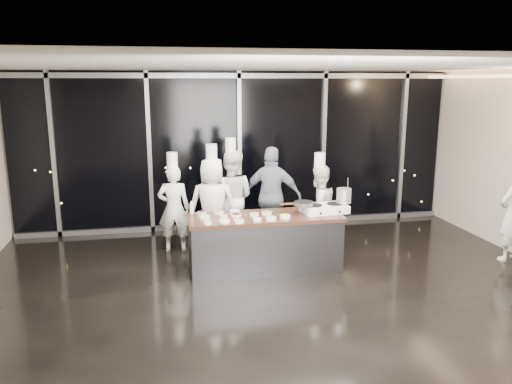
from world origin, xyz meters
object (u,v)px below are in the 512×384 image
at_px(demo_counter, 265,242).
at_px(chef_center, 231,198).
at_px(frying_pan, 303,203).
at_px(stock_pot, 344,196).
at_px(guest, 272,196).
at_px(chef_far_left, 174,207).
at_px(chef_right, 318,207).
at_px(stove, 324,208).
at_px(chef_left, 213,205).

height_order(demo_counter, chef_center, chef_center).
xyz_separation_m(frying_pan, stock_pot, (0.70, 0.03, 0.09)).
distance_m(demo_counter, guest, 1.35).
bearing_deg(chef_center, chef_far_left, 28.39).
bearing_deg(chef_far_left, stock_pot, 164.53).
relative_size(demo_counter, chef_far_left, 1.38).
bearing_deg(chef_right, chef_center, -41.30).
xyz_separation_m(stove, chef_left, (-1.73, 0.97, -0.10)).
height_order(stove, guest, guest).
xyz_separation_m(chef_center, guest, (0.74, -0.15, 0.02)).
bearing_deg(chef_left, demo_counter, 133.81).
distance_m(stove, chef_far_left, 2.68).
relative_size(stock_pot, chef_right, 0.14).
height_order(stock_pot, chef_far_left, chef_far_left).
relative_size(chef_center, guest, 1.09).
height_order(stove, chef_right, chef_right).
height_order(stock_pot, chef_left, chef_left).
bearing_deg(stock_pot, frying_pan, -177.40).
relative_size(demo_counter, chef_center, 1.23).
height_order(chef_left, guest, chef_left).
height_order(frying_pan, chef_left, chef_left).
xyz_separation_m(stock_pot, guest, (-0.94, 1.17, -0.24)).
distance_m(frying_pan, chef_left, 1.70).
bearing_deg(stock_pot, chef_right, 101.62).
relative_size(demo_counter, guest, 1.34).
relative_size(chef_center, chef_right, 1.14).
relative_size(frying_pan, stock_pot, 2.38).
xyz_separation_m(frying_pan, guest, (-0.24, 1.20, -0.15)).
relative_size(stove, frying_pan, 1.34).
bearing_deg(chef_center, chef_right, -178.45).
bearing_deg(chef_left, chef_far_left, -9.76).
height_order(demo_counter, stove, stove).
relative_size(stock_pot, chef_left, 0.12).
relative_size(demo_counter, stock_pot, 10.34).
distance_m(chef_left, guest, 1.15).
xyz_separation_m(demo_counter, chef_left, (-0.73, 0.99, 0.41)).
xyz_separation_m(demo_counter, frying_pan, (0.64, 0.00, 0.61)).
relative_size(stove, chef_right, 0.43).
bearing_deg(stove, chef_center, 130.03).
xyz_separation_m(stove, stock_pot, (0.33, 0.01, 0.19)).
relative_size(frying_pan, chef_far_left, 0.32).
relative_size(frying_pan, guest, 0.31).
height_order(demo_counter, chef_right, chef_right).
bearing_deg(chef_far_left, demo_counter, 147.01).
bearing_deg(chef_center, frying_pan, 146.27).
relative_size(demo_counter, chef_right, 1.40).
bearing_deg(frying_pan, guest, 95.92).
xyz_separation_m(stove, guest, (-0.60, 1.18, -0.04)).
xyz_separation_m(stock_pot, chef_left, (-2.07, 0.96, -0.29)).
height_order(stock_pot, chef_right, chef_right).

